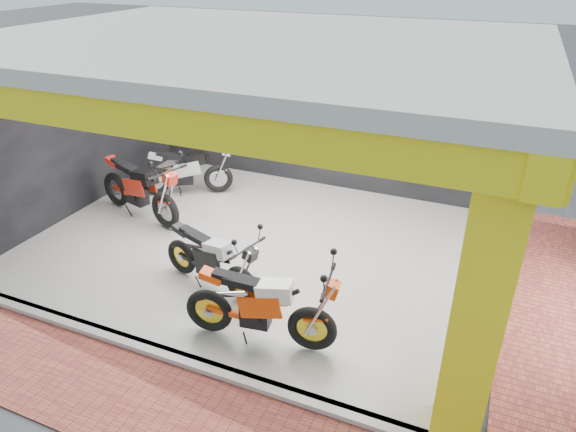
% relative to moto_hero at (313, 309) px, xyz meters
% --- Properties ---
extents(ground, '(80.00, 80.00, 0.00)m').
position_rel_moto_hero_xyz_m(ground, '(-1.84, 0.22, -0.78)').
color(ground, '#2D2D30').
rests_on(ground, ground).
extents(showroom_floor, '(8.00, 6.00, 0.10)m').
position_rel_moto_hero_xyz_m(showroom_floor, '(-1.84, 2.22, -0.73)').
color(showroom_floor, beige).
rests_on(showroom_floor, ground).
extents(showroom_ceiling, '(8.40, 6.40, 0.20)m').
position_rel_moto_hero_xyz_m(showroom_ceiling, '(-1.84, 2.22, 2.82)').
color(showroom_ceiling, beige).
rests_on(showroom_ceiling, corner_column).
extents(back_wall, '(8.20, 0.20, 3.50)m').
position_rel_moto_hero_xyz_m(back_wall, '(-1.84, 5.32, 0.97)').
color(back_wall, black).
rests_on(back_wall, ground).
extents(left_wall, '(0.20, 6.20, 3.50)m').
position_rel_moto_hero_xyz_m(left_wall, '(-5.94, 2.22, 0.97)').
color(left_wall, black).
rests_on(left_wall, ground).
extents(corner_column, '(0.50, 0.50, 3.50)m').
position_rel_moto_hero_xyz_m(corner_column, '(1.91, -0.53, 0.97)').
color(corner_column, yellow).
rests_on(corner_column, ground).
extents(header_beam_front, '(8.40, 0.30, 0.40)m').
position_rel_moto_hero_xyz_m(header_beam_front, '(-1.84, -0.78, 2.52)').
color(header_beam_front, yellow).
rests_on(header_beam_front, corner_column).
extents(header_beam_right, '(0.30, 6.40, 0.40)m').
position_rel_moto_hero_xyz_m(header_beam_right, '(2.16, 2.22, 2.52)').
color(header_beam_right, yellow).
rests_on(header_beam_right, corner_column).
extents(floor_kerb, '(8.00, 0.20, 0.10)m').
position_rel_moto_hero_xyz_m(floor_kerb, '(-1.84, -0.80, -0.73)').
color(floor_kerb, beige).
rests_on(floor_kerb, ground).
extents(paver_front, '(9.00, 1.40, 0.03)m').
position_rel_moto_hero_xyz_m(paver_front, '(-1.84, -1.58, -0.76)').
color(paver_front, brown).
rests_on(paver_front, ground).
extents(paver_right, '(1.40, 7.00, 0.03)m').
position_rel_moto_hero_xyz_m(paver_right, '(2.96, 2.22, -0.76)').
color(paver_right, brown).
rests_on(paver_right, ground).
extents(moto_hero, '(2.31, 1.12, 1.36)m').
position_rel_moto_hero_xyz_m(moto_hero, '(0.00, 0.00, 0.00)').
color(moto_hero, '#EC4209').
rests_on(moto_hero, showroom_floor).
extents(moto_row_a, '(2.10, 1.19, 1.21)m').
position_rel_moto_hero_xyz_m(moto_row_a, '(-1.34, 0.57, -0.07)').
color(moto_row_a, black).
rests_on(moto_row_a, showroom_floor).
extents(moto_row_b, '(2.53, 1.47, 1.45)m').
position_rel_moto_hero_xyz_m(moto_row_b, '(-3.74, 2.07, 0.05)').
color(moto_row_b, red).
rests_on(moto_row_b, showroom_floor).
extents(moto_row_d, '(2.21, 1.68, 1.28)m').
position_rel_moto_hero_xyz_m(moto_row_d, '(-3.65, 3.89, -0.04)').
color(moto_row_d, '#A3A5AA').
rests_on(moto_row_d, showroom_floor).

